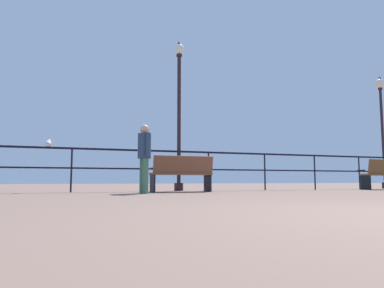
% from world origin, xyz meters
% --- Properties ---
extents(pier_railing, '(20.56, 0.05, 1.12)m').
position_xyz_m(pier_railing, '(0.00, 7.68, 0.82)').
color(pier_railing, black).
rests_on(pier_railing, ground_plane).
extents(bench_near_left, '(1.58, 0.72, 0.92)m').
position_xyz_m(bench_near_left, '(-0.13, 6.94, 0.51)').
color(bench_near_left, brown).
rests_on(bench_near_left, ground_plane).
extents(lamppost_center, '(0.32, 0.32, 4.42)m').
position_xyz_m(lamppost_center, '(0.13, 7.98, 2.56)').
color(lamppost_center, black).
rests_on(lamppost_center, ground_plane).
extents(lamppost_right, '(0.35, 0.35, 4.16)m').
position_xyz_m(lamppost_right, '(8.03, 7.98, 2.73)').
color(lamppost_right, '#281B27').
rests_on(lamppost_right, ground_plane).
extents(person_by_bench, '(0.30, 0.50, 1.56)m').
position_xyz_m(person_by_bench, '(-1.29, 6.20, 0.90)').
color(person_by_bench, '#416E55').
rests_on(person_by_bench, ground_plane).
extents(seagull_on_rail, '(0.18, 0.42, 0.20)m').
position_xyz_m(seagull_on_rail, '(-3.36, 7.70, 1.21)').
color(seagull_on_rail, silver).
rests_on(seagull_on_rail, pier_railing).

